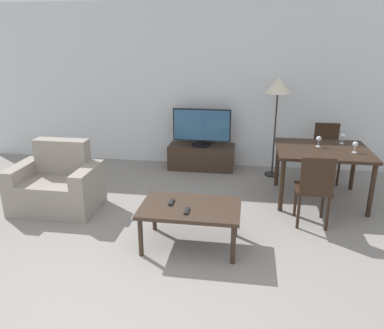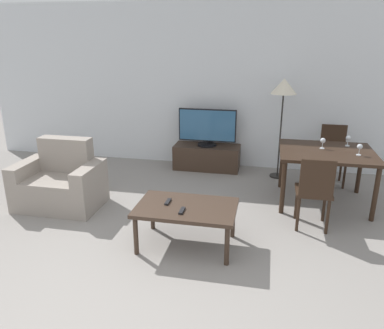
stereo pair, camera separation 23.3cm
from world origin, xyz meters
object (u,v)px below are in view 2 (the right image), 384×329
(dining_chair_near, at_px, (315,189))
(wine_glass_center, at_px, (348,139))
(armchair, at_px, (61,184))
(coffee_table, at_px, (186,210))
(wine_glass_right, at_px, (323,141))
(floor_lamp, at_px, (284,91))
(remote_secondary, at_px, (168,202))
(tv_stand, at_px, (207,157))
(wine_glass_left, at_px, (360,147))
(dining_chair_far, at_px, (333,151))
(dining_table, at_px, (326,157))
(tv, at_px, (207,128))
(remote_primary, at_px, (182,211))

(dining_chair_near, distance_m, wine_glass_center, 1.26)
(armchair, relative_size, coffee_table, 1.02)
(armchair, distance_m, wine_glass_right, 3.50)
(floor_lamp, bearing_deg, remote_secondary, -117.17)
(tv_stand, bearing_deg, dining_chair_near, -50.20)
(tv_stand, height_order, wine_glass_left, wine_glass_left)
(dining_chair_far, relative_size, wine_glass_right, 6.04)
(remote_secondary, bearing_deg, tv_stand, 89.91)
(dining_table, relative_size, dining_chair_far, 1.36)
(tv, xyz_separation_m, wine_glass_left, (2.12, -1.17, 0.12))
(dining_chair_far, bearing_deg, dining_table, -104.47)
(armchair, height_order, dining_table, armchair)
(dining_table, bearing_deg, wine_glass_center, 44.42)
(coffee_table, xyz_separation_m, wine_glass_left, (1.91, 1.33, 0.42))
(tv_stand, height_order, remote_secondary, remote_secondary)
(remote_secondary, height_order, wine_glass_right, wine_glass_right)
(remote_primary, bearing_deg, wine_glass_left, 37.32)
(remote_secondary, bearing_deg, tv, 89.91)
(tv_stand, relative_size, wine_glass_center, 7.51)
(wine_glass_left, xyz_separation_m, wine_glass_center, (-0.06, 0.42, 0.00))
(coffee_table, height_order, wine_glass_left, wine_glass_left)
(armchair, distance_m, tv_stand, 2.47)
(coffee_table, distance_m, dining_chair_near, 1.49)
(dining_table, height_order, wine_glass_left, wine_glass_left)
(wine_glass_right, bearing_deg, armchair, -165.06)
(wine_glass_left, bearing_deg, tv_stand, 150.95)
(dining_table, distance_m, wine_glass_right, 0.21)
(tv_stand, height_order, wine_glass_center, wine_glass_center)
(wine_glass_left, relative_size, wine_glass_center, 1.00)
(armchair, xyz_separation_m, wine_glass_left, (3.76, 0.68, 0.53))
(coffee_table, distance_m, wine_glass_right, 2.20)
(armchair, xyz_separation_m, remote_primary, (1.83, -0.79, 0.16))
(tv, bearing_deg, wine_glass_center, -20.10)
(armchair, bearing_deg, dining_table, 13.35)
(tv_stand, relative_size, coffee_table, 1.05)
(tv, distance_m, dining_chair_near, 2.43)
(coffee_table, bearing_deg, armchair, 160.37)
(dining_chair_near, height_order, floor_lamp, floor_lamp)
(coffee_table, distance_m, wine_glass_center, 2.59)
(floor_lamp, distance_m, remote_primary, 2.82)
(wine_glass_center, bearing_deg, armchair, -163.44)
(armchair, xyz_separation_m, dining_table, (3.40, 0.81, 0.34))
(dining_chair_near, relative_size, wine_glass_left, 6.04)
(dining_table, xyz_separation_m, remote_secondary, (-1.76, -1.42, -0.18))
(wine_glass_right, bearing_deg, tv_stand, 150.60)
(remote_primary, bearing_deg, tv, 94.16)
(coffee_table, bearing_deg, wine_glass_center, 43.50)
(wine_glass_center, bearing_deg, remote_secondary, -140.34)
(armchair, relative_size, dining_chair_near, 1.21)
(remote_primary, bearing_deg, remote_secondary, 137.22)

